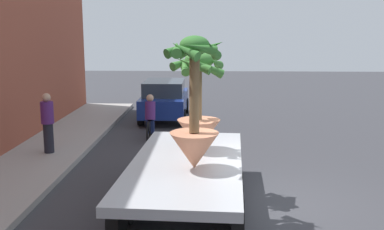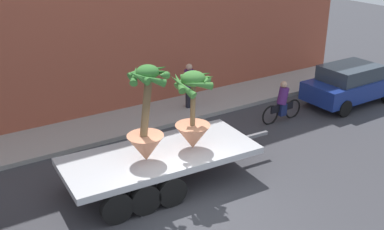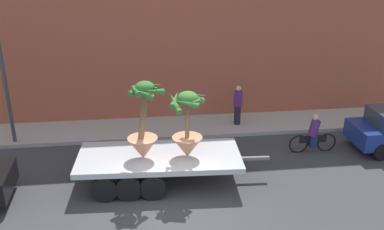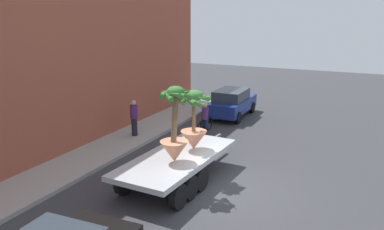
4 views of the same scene
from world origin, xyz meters
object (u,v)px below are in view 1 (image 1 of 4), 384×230
Objects in this scene: potted_palm_middle at (199,108)px; parked_car at (165,99)px; pedestrian_near_gate at (48,122)px; cyclist at (150,120)px; potted_palm_rear at (194,116)px; flatbed_trailer at (185,175)px.

potted_palm_middle is 8.63m from parked_car.
pedestrian_near_gate is at bearing 154.57° from parked_car.
potted_palm_middle is 1.19× the size of cyclist.
potted_palm_rear is 1.16× the size of potted_palm_middle.
cyclist is 3.51m from pedestrian_near_gate.
cyclist is 1.08× the size of pedestrian_near_gate.
cyclist is at bearing 14.91° from potted_palm_rear.
potted_palm_middle reaches higher than flatbed_trailer.
parked_car is at bearing 10.68° from potted_palm_middle.
flatbed_trailer is at bearing 168.38° from potted_palm_middle.
potted_palm_rear is 9.94m from parked_car.
parked_car is at bearing -25.43° from pedestrian_near_gate.
potted_palm_rear is at bearing -136.74° from flatbed_trailer.
flatbed_trailer is at bearing -171.97° from parked_car.
potted_palm_rear is at bearing 177.85° from potted_palm_middle.
potted_palm_middle is at bearing -160.74° from cyclist.
pedestrian_near_gate is (2.62, 4.34, -0.89)m from potted_palm_middle.
parked_car is 2.37× the size of pedestrian_near_gate.
cyclist is 0.45× the size of parked_car.
potted_palm_rear reaches higher than parked_car.
potted_palm_rear is at bearing -165.09° from cyclist.
pedestrian_near_gate is (-2.31, 2.62, 0.37)m from cyclist.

